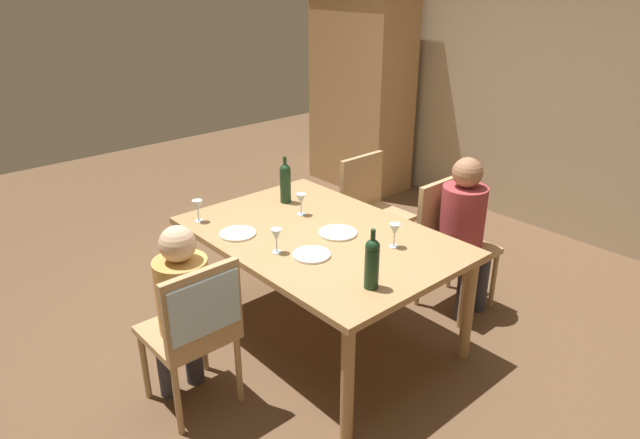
# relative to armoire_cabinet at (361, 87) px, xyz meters

# --- Properties ---
(ground_plane) EXTENTS (10.00, 10.00, 0.00)m
(ground_plane) POSITION_rel_armoire_cabinet_xyz_m (1.96, -2.34, -1.10)
(ground_plane) COLOR brown
(rear_room_partition) EXTENTS (6.40, 0.12, 2.70)m
(rear_room_partition) POSITION_rel_armoire_cabinet_xyz_m (1.96, 0.45, 0.25)
(rear_room_partition) COLOR tan
(rear_room_partition) RESTS_ON ground_plane
(armoire_cabinet) EXTENTS (1.18, 0.62, 2.18)m
(armoire_cabinet) POSITION_rel_armoire_cabinet_xyz_m (0.00, 0.00, 0.00)
(armoire_cabinet) COLOR #A87F51
(armoire_cabinet) RESTS_ON ground_plane
(dining_table) EXTENTS (1.73, 1.17, 0.75)m
(dining_table) POSITION_rel_armoire_cabinet_xyz_m (1.96, -2.34, -0.43)
(dining_table) COLOR #A87F51
(dining_table) RESTS_ON ground_plane
(chair_near) EXTENTS (0.46, 0.44, 0.92)m
(chair_near) POSITION_rel_armoire_cabinet_xyz_m (2.09, -3.30, -0.50)
(chair_near) COLOR tan
(chair_near) RESTS_ON ground_plane
(chair_far_right) EXTENTS (0.44, 0.44, 0.92)m
(chair_far_right) POSITION_rel_armoire_cabinet_xyz_m (2.26, -1.37, -0.56)
(chair_far_right) COLOR tan
(chair_far_right) RESTS_ON ground_plane
(chair_far_left) EXTENTS (0.44, 0.44, 0.92)m
(chair_far_left) POSITION_rel_armoire_cabinet_xyz_m (1.49, -1.37, -0.56)
(chair_far_left) COLOR tan
(chair_far_left) RESTS_ON ground_plane
(person_woman_host) EXTENTS (0.33, 0.29, 1.09)m
(person_woman_host) POSITION_rel_armoire_cabinet_xyz_m (1.94, -3.30, -0.46)
(person_woman_host) COLOR #33333D
(person_woman_host) RESTS_ON ground_plane
(person_man_bearded) EXTENTS (0.35, 0.31, 1.14)m
(person_man_bearded) POSITION_rel_armoire_cabinet_xyz_m (2.38, -1.37, -0.44)
(person_man_bearded) COLOR #33333D
(person_man_bearded) RESTS_ON ground_plane
(wine_bottle_tall_green) EXTENTS (0.08, 0.08, 0.33)m
(wine_bottle_tall_green) POSITION_rel_armoire_cabinet_xyz_m (2.63, -2.57, -0.20)
(wine_bottle_tall_green) COLOR #19381E
(wine_bottle_tall_green) RESTS_ON dining_table
(wine_bottle_dark_red) EXTENTS (0.08, 0.08, 0.34)m
(wine_bottle_dark_red) POSITION_rel_armoire_cabinet_xyz_m (1.40, -2.16, -0.20)
(wine_bottle_dark_red) COLOR #19381E
(wine_bottle_dark_red) RESTS_ON dining_table
(wine_glass_near_left) EXTENTS (0.07, 0.07, 0.15)m
(wine_glass_near_left) POSITION_rel_armoire_cabinet_xyz_m (1.28, -2.80, -0.24)
(wine_glass_near_left) COLOR silver
(wine_glass_near_left) RESTS_ON dining_table
(wine_glass_centre) EXTENTS (0.07, 0.07, 0.15)m
(wine_glass_centre) POSITION_rel_armoire_cabinet_xyz_m (1.64, -2.23, -0.24)
(wine_glass_centre) COLOR silver
(wine_glass_centre) RESTS_ON dining_table
(wine_glass_near_right) EXTENTS (0.07, 0.07, 0.15)m
(wine_glass_near_right) POSITION_rel_armoire_cabinet_xyz_m (2.39, -2.12, -0.24)
(wine_glass_near_right) COLOR silver
(wine_glass_near_right) RESTS_ON dining_table
(wine_glass_far) EXTENTS (0.07, 0.07, 0.15)m
(wine_glass_far) POSITION_rel_armoire_cabinet_xyz_m (1.98, -2.69, -0.24)
(wine_glass_far) COLOR silver
(wine_glass_far) RESTS_ON dining_table
(dinner_plate_host) EXTENTS (0.24, 0.24, 0.01)m
(dinner_plate_host) POSITION_rel_armoire_cabinet_xyz_m (2.04, -2.25, -0.34)
(dinner_plate_host) COLOR silver
(dinner_plate_host) RESTS_ON dining_table
(dinner_plate_guest_left) EXTENTS (0.22, 0.22, 0.01)m
(dinner_plate_guest_left) POSITION_rel_armoire_cabinet_xyz_m (2.15, -2.57, -0.34)
(dinner_plate_guest_left) COLOR white
(dinner_plate_guest_left) RESTS_ON dining_table
(dinner_plate_guest_right) EXTENTS (0.23, 0.23, 0.01)m
(dinner_plate_guest_right) POSITION_rel_armoire_cabinet_xyz_m (1.63, -2.73, -0.34)
(dinner_plate_guest_right) COLOR white
(dinner_plate_guest_right) RESTS_ON dining_table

